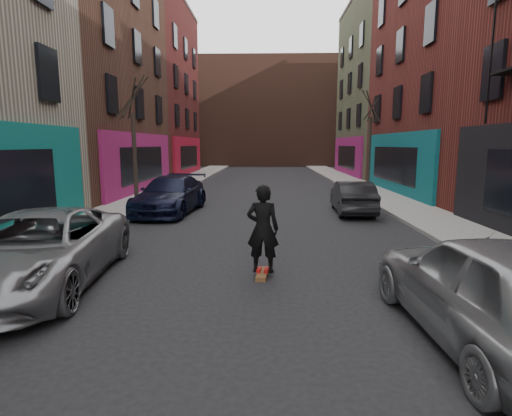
# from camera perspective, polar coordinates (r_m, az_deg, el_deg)

# --- Properties ---
(sidewalk_left) EXTENTS (2.50, 84.00, 0.13)m
(sidewalk_left) POSITION_cam_1_polar(r_m,az_deg,el_deg) (31.41, -9.91, 3.85)
(sidewalk_left) COLOR gray
(sidewalk_left) RESTS_ON ground
(sidewalk_right) EXTENTS (2.50, 84.00, 0.13)m
(sidewalk_right) POSITION_cam_1_polar(r_m,az_deg,el_deg) (31.40, 13.10, 3.75)
(sidewalk_right) COLOR gray
(sidewalk_right) RESTS_ON ground
(building_far) EXTENTS (40.00, 10.00, 14.00)m
(building_far) POSITION_cam_1_polar(r_m,az_deg,el_deg) (56.81, 1.66, 13.26)
(building_far) COLOR #47281E
(building_far) RESTS_ON ground
(tree_left_far) EXTENTS (2.00, 2.00, 6.50)m
(tree_left_far) POSITION_cam_1_polar(r_m,az_deg,el_deg) (19.67, -17.09, 10.22)
(tree_left_far) COLOR black
(tree_left_far) RESTS_ON sidewalk_left
(tree_right_far) EXTENTS (2.00, 2.00, 6.80)m
(tree_right_far) POSITION_cam_1_polar(r_m,az_deg,el_deg) (25.42, 15.96, 10.26)
(tree_right_far) COLOR black
(tree_right_far) RESTS_ON sidewalk_right
(parked_left_far) EXTENTS (3.01, 5.65, 1.51)m
(parked_left_far) POSITION_cam_1_polar(r_m,az_deg,el_deg) (9.21, -28.67, -5.20)
(parked_left_far) COLOR gray
(parked_left_far) RESTS_ON ground
(parked_left_end) EXTENTS (2.57, 5.42, 1.53)m
(parked_left_end) POSITION_cam_1_polar(r_m,az_deg,el_deg) (17.13, -12.13, 1.87)
(parked_left_end) COLOR black
(parked_left_end) RESTS_ON ground
(parked_right_far) EXTENTS (2.19, 4.98, 1.67)m
(parked_right_far) POSITION_cam_1_polar(r_m,az_deg,el_deg) (6.61, 30.78, -10.01)
(parked_right_far) COLOR #92959A
(parked_right_far) RESTS_ON ground
(parked_right_end) EXTENTS (1.62, 4.15, 1.35)m
(parked_right_end) POSITION_cam_1_polar(r_m,az_deg,el_deg) (17.13, 13.61, 1.52)
(parked_right_end) COLOR black
(parked_right_end) RESTS_ON ground
(skateboard) EXTENTS (0.30, 0.82, 0.10)m
(skateboard) POSITION_cam_1_polar(r_m,az_deg,el_deg) (8.84, 0.96, -9.39)
(skateboard) COLOR brown
(skateboard) RESTS_ON ground
(skateboarder) EXTENTS (0.74, 0.53, 1.91)m
(skateboarder) POSITION_cam_1_polar(r_m,az_deg,el_deg) (8.58, 0.97, -2.99)
(skateboarder) COLOR black
(skateboarder) RESTS_ON skateboard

